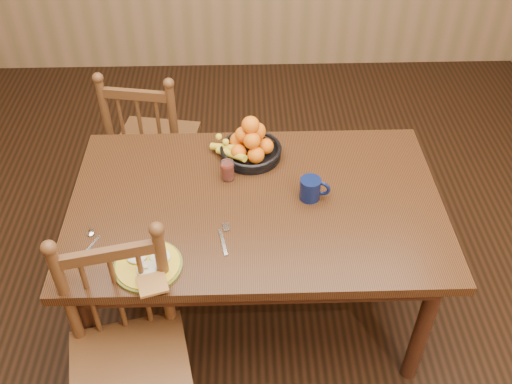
{
  "coord_description": "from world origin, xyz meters",
  "views": [
    {
      "loc": [
        -0.05,
        -1.8,
        2.42
      ],
      "look_at": [
        0.0,
        0.0,
        0.8
      ],
      "focal_mm": 40.0,
      "sensor_mm": 36.0,
      "label": 1
    }
  ],
  "objects_px": {
    "dining_table": "(256,215)",
    "fruit_bowl": "(250,145)",
    "breakfast_plate": "(148,266)",
    "coffee_mug": "(311,189)",
    "chair_far": "(153,144)",
    "chair_near": "(129,356)"
  },
  "relations": [
    {
      "from": "chair_far",
      "to": "breakfast_plate",
      "type": "bearing_deg",
      "value": 106.48
    },
    {
      "from": "coffee_mug",
      "to": "chair_far",
      "type": "bearing_deg",
      "value": 135.46
    },
    {
      "from": "dining_table",
      "to": "fruit_bowl",
      "type": "height_order",
      "value": "fruit_bowl"
    },
    {
      "from": "chair_near",
      "to": "coffee_mug",
      "type": "distance_m",
      "value": 1.0
    },
    {
      "from": "coffee_mug",
      "to": "fruit_bowl",
      "type": "relative_size",
      "value": 0.41
    },
    {
      "from": "breakfast_plate",
      "to": "coffee_mug",
      "type": "relative_size",
      "value": 2.24
    },
    {
      "from": "fruit_bowl",
      "to": "chair_far",
      "type": "bearing_deg",
      "value": 137.85
    },
    {
      "from": "dining_table",
      "to": "chair_far",
      "type": "distance_m",
      "value": 0.99
    },
    {
      "from": "breakfast_plate",
      "to": "coffee_mug",
      "type": "bearing_deg",
      "value": 29.96
    },
    {
      "from": "dining_table",
      "to": "coffee_mug",
      "type": "relative_size",
      "value": 11.98
    },
    {
      "from": "chair_far",
      "to": "coffee_mug",
      "type": "bearing_deg",
      "value": 145.21
    },
    {
      "from": "dining_table",
      "to": "coffee_mug",
      "type": "height_order",
      "value": "coffee_mug"
    },
    {
      "from": "dining_table",
      "to": "chair_near",
      "type": "distance_m",
      "value": 0.79
    },
    {
      "from": "chair_far",
      "to": "chair_near",
      "type": "xyz_separation_m",
      "value": [
        0.05,
        -1.37,
        0.01
      ]
    },
    {
      "from": "dining_table",
      "to": "chair_near",
      "type": "xyz_separation_m",
      "value": [
        -0.51,
        -0.58,
        -0.19
      ]
    },
    {
      "from": "dining_table",
      "to": "fruit_bowl",
      "type": "xyz_separation_m",
      "value": [
        -0.02,
        0.31,
        0.15
      ]
    },
    {
      "from": "chair_near",
      "to": "fruit_bowl",
      "type": "bearing_deg",
      "value": 48.98
    },
    {
      "from": "dining_table",
      "to": "breakfast_plate",
      "type": "xyz_separation_m",
      "value": [
        -0.42,
        -0.37,
        0.1
      ]
    },
    {
      "from": "coffee_mug",
      "to": "fruit_bowl",
      "type": "distance_m",
      "value": 0.39
    },
    {
      "from": "chair_far",
      "to": "chair_near",
      "type": "bearing_deg",
      "value": 101.8
    },
    {
      "from": "chair_far",
      "to": "chair_near",
      "type": "distance_m",
      "value": 1.37
    },
    {
      "from": "dining_table",
      "to": "fruit_bowl",
      "type": "relative_size",
      "value": 4.94
    }
  ]
}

